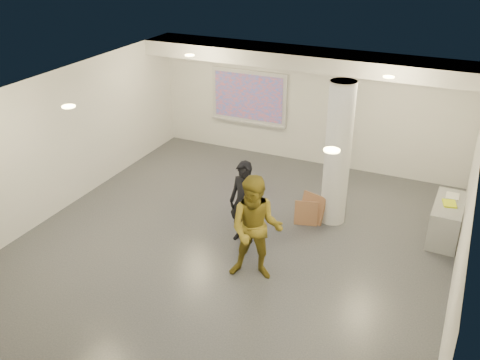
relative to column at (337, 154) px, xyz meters
The scene contains 20 objects.
floor 2.78m from the column, 129.81° to the right, with size 8.00×9.00×0.01m, color #35383D.
ceiling 2.78m from the column, 129.81° to the right, with size 8.00×9.00×0.01m, color silver.
wall_back 3.09m from the column, 119.05° to the left, with size 8.00×0.01×3.00m, color silver.
wall_front 6.48m from the column, 103.39° to the right, with size 8.00×0.01×3.00m, color silver.
wall_left 5.79m from the column, 161.88° to the right, with size 0.01×9.00×3.00m, color silver.
wall_right 3.08m from the column, 35.75° to the right, with size 0.01×9.00×3.00m, color silver.
soffit_band 2.94m from the column, 124.90° to the left, with size 8.00×1.10×0.36m, color silver.
downlight_nw 4.05m from the column, 169.29° to the left, with size 0.22×0.22×0.02m, color #E8D37D.
downlight_ne 1.78m from the column, 45.00° to the left, with size 0.22×0.22×0.02m, color #E8D37D.
downlight_sw 5.17m from the column, 138.27° to the right, with size 0.22×0.22×0.02m, color #E8D37D.
downlight_se 3.68m from the column, 78.02° to the right, with size 0.22×0.22×0.02m, color #E8D37D.
column is the anchor object (origin of this frame).
projection_screen 4.08m from the column, 139.44° to the left, with size 2.10×0.13×1.42m.
credenza 2.50m from the column, ahead, with size 0.55×1.33×0.78m, color gray.
papers_stack 2.42m from the column, 13.95° to the left, with size 0.25×0.32×0.02m, color white.
postit_pad 2.33m from the column, ahead, with size 0.24×0.32×0.03m, color #D5EB1A.
cardboard_back 1.38m from the column, 137.05° to the right, with size 0.48×0.04×0.52m, color #8A5E3E.
cardboard_front 1.28m from the column, 151.47° to the right, with size 0.55×0.05×0.60m, color #8A5E3E.
woman 2.14m from the column, 132.05° to the right, with size 0.61×0.40×1.69m, color black.
man 2.65m from the column, 105.65° to the right, with size 0.94×0.73×1.94m, color olive.
Camera 1 is at (3.80, -7.91, 5.72)m, focal length 40.00 mm.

